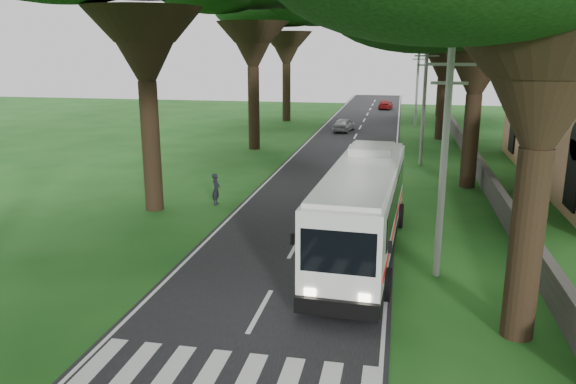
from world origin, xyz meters
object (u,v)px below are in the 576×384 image
(coach_bus, at_px, (363,207))
(pole_mid, at_px, (424,105))
(pole_far, at_px, (417,86))
(pedestrian, at_px, (216,189))
(distant_car_a, at_px, (344,125))
(pole_near, at_px, (444,161))
(distant_car_c, at_px, (386,104))

(coach_bus, bearing_deg, pole_mid, 84.08)
(pole_far, xyz_separation_m, pedestrian, (-10.72, -32.55, -3.36))
(coach_bus, bearing_deg, distant_car_a, 99.77)
(pole_far, height_order, pedestrian, pole_far)
(pole_mid, distance_m, coach_bus, 18.66)
(pole_near, distance_m, distant_car_a, 35.69)
(pole_mid, distance_m, distant_car_c, 36.91)
(pole_mid, height_order, distant_car_c, pole_mid)
(coach_bus, height_order, distant_car_a, coach_bus)
(pole_far, bearing_deg, distant_car_a, -143.16)
(pole_mid, relative_size, distant_car_a, 2.10)
(pole_mid, xyz_separation_m, distant_car_c, (-3.53, 36.56, -3.57))
(pole_near, xyz_separation_m, pole_mid, (0.00, 20.00, 0.00))
(pole_near, relative_size, pole_far, 1.00)
(pole_mid, distance_m, pole_far, 20.00)
(pedestrian, bearing_deg, pole_near, -127.18)
(distant_car_a, xyz_separation_m, pedestrian, (-3.84, -27.40, 0.14))
(distant_car_a, bearing_deg, pole_far, -134.16)
(pole_near, distance_m, pole_mid, 20.00)
(distant_car_c, bearing_deg, coach_bus, 95.06)
(pedestrian, bearing_deg, distant_car_a, -10.37)
(pole_near, height_order, pole_mid, same)
(pole_near, bearing_deg, distant_car_a, 101.15)
(distant_car_a, height_order, distant_car_c, distant_car_a)
(distant_car_a, distance_m, distant_car_c, 21.97)
(distant_car_a, distance_m, pedestrian, 27.67)
(pole_far, distance_m, pedestrian, 34.44)
(pole_near, relative_size, coach_bus, 0.66)
(pole_mid, bearing_deg, distant_car_c, 95.52)
(distant_car_a, height_order, pedestrian, pedestrian)
(pole_far, distance_m, distant_car_c, 17.31)
(distant_car_c, distance_m, pedestrian, 49.64)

